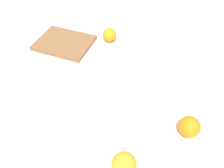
{
  "coord_description": "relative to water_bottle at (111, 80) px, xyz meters",
  "views": [
    {
      "loc": [
        -0.18,
        0.53,
        0.61
      ],
      "look_at": [
        -0.02,
        -0.0,
        0.03
      ],
      "focal_mm": 36.41,
      "sensor_mm": 36.0,
      "label": 1
    }
  ],
  "objects": [
    {
      "name": "cutting_board",
      "position": [
        0.27,
        -0.19,
        -0.02
      ],
      "size": [
        0.25,
        0.2,
        0.02
      ],
      "primitive_type": "cube",
      "rotation": [
        0.0,
        0.0,
        -0.08
      ],
      "color": "brown",
      "rests_on": "ground_plane"
    },
    {
      "name": "orange_2",
      "position": [
        0.09,
        -0.27,
        -0.0
      ],
      "size": [
        0.06,
        0.06,
        0.06
      ],
      "primitive_type": "sphere",
      "color": "orange",
      "rests_on": "ground_plane"
    },
    {
      "name": "orange_0",
      "position": [
        -0.12,
        0.29,
        0.0
      ],
      "size": [
        0.07,
        0.07,
        0.07
      ],
      "primitive_type": "sphere",
      "color": "orange",
      "rests_on": "ground_plane"
    },
    {
      "name": "water_bottle",
      "position": [
        0.0,
        0.0,
        0.0
      ],
      "size": [
        0.19,
        0.27,
        0.07
      ],
      "rotation": [
        0.0,
        0.0,
        5.24
      ],
      "color": "silver",
      "rests_on": "ground_plane"
    },
    {
      "name": "ground_plane",
      "position": [
        0.01,
        0.02,
        -0.03
      ],
      "size": [
        2.4,
        2.4,
        0.0
      ],
      "primitive_type": "plane",
      "color": "silver"
    },
    {
      "name": "orange_1",
      "position": [
        -0.28,
        0.12,
        -0.0
      ],
      "size": [
        0.07,
        0.07,
        0.07
      ],
      "primitive_type": "sphere",
      "color": "orange",
      "rests_on": "ground_plane"
    }
  ]
}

